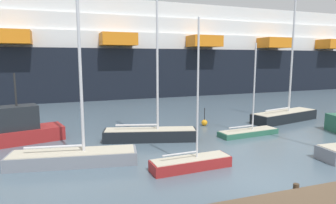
# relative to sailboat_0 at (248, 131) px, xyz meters

# --- Properties ---
(ground_plane) EXTENTS (600.00, 600.00, 0.00)m
(ground_plane) POSITION_rel_sailboat_0_xyz_m (-4.32, -7.83, -0.33)
(ground_plane) COLOR slate
(sailboat_0) EXTENTS (5.03, 1.74, 7.04)m
(sailboat_0) POSITION_rel_sailboat_0_xyz_m (0.00, 0.00, 0.00)
(sailboat_0) COLOR #2D6B51
(sailboat_0) RESTS_ON ground_plane
(sailboat_1) EXTENTS (7.17, 2.80, 13.37)m
(sailboat_1) POSITION_rel_sailboat_0_xyz_m (-12.91, -2.22, 0.29)
(sailboat_1) COLOR gray
(sailboat_1) RESTS_ON ground_plane
(sailboat_3) EXTENTS (4.50, 1.48, 7.96)m
(sailboat_3) POSITION_rel_sailboat_0_xyz_m (-6.97, -4.98, 0.07)
(sailboat_3) COLOR maroon
(sailboat_3) RESTS_ON ground_plane
(sailboat_4) EXTENTS (6.84, 3.17, 11.96)m
(sailboat_4) POSITION_rel_sailboat_0_xyz_m (-7.57, 1.03, 0.28)
(sailboat_4) COLOR black
(sailboat_4) RESTS_ON ground_plane
(sailboat_6) EXTENTS (7.59, 3.52, 11.82)m
(sailboat_6) POSITION_rel_sailboat_0_xyz_m (6.20, 3.28, 0.29)
(sailboat_6) COLOR black
(sailboat_6) RESTS_ON ground_plane
(fishing_boat_0) EXTENTS (6.87, 3.79, 4.91)m
(fishing_boat_0) POSITION_rel_sailboat_0_xyz_m (-16.73, 3.49, 0.60)
(fishing_boat_0) COLOR maroon
(fishing_boat_0) RESTS_ON ground_plane
(channel_buoy_0) EXTENTS (0.60, 0.60, 1.31)m
(channel_buoy_0) POSITION_rel_sailboat_0_xyz_m (-16.48, 6.98, -0.03)
(channel_buoy_0) COLOR red
(channel_buoy_0) RESTS_ON ground_plane
(channel_buoy_1) EXTENTS (0.53, 0.53, 1.58)m
(channel_buoy_1) POSITION_rel_sailboat_0_xyz_m (-1.79, 4.06, -0.05)
(channel_buoy_1) COLOR orange
(channel_buoy_1) RESTS_ON ground_plane
(cruise_ship) EXTENTS (133.65, 24.53, 21.16)m
(cruise_ship) POSITION_rel_sailboat_0_xyz_m (-6.81, 32.03, 6.36)
(cruise_ship) COLOR black
(cruise_ship) RESTS_ON ground_plane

